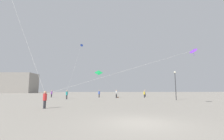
{
  "coord_description": "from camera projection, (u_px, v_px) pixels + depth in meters",
  "views": [
    {
      "loc": [
        -2.0,
        -8.04,
        1.66
      ],
      "look_at": [
        0.0,
        21.64,
        5.6
      ],
      "focal_mm": 24.64,
      "sensor_mm": 36.0,
      "label": 1
    }
  ],
  "objects": [
    {
      "name": "ground_plane",
      "position": [
        140.0,
        123.0,
        7.87
      ],
      "size": [
        300.0,
        300.0,
        0.0
      ],
      "primitive_type": "plane",
      "color": "#9E9689"
    },
    {
      "name": "person_in_white",
      "position": [
        116.0,
        93.0,
        34.07
      ],
      "size": [
        0.39,
        0.39,
        1.78
      ],
      "rotation": [
        0.0,
        0.0,
        2.82
      ],
      "color": "#2D2D33",
      "rests_on": "ground_plane"
    },
    {
      "name": "person_in_teal",
      "position": [
        67.0,
        94.0,
        28.77
      ],
      "size": [
        0.36,
        0.36,
        1.67
      ],
      "rotation": [
        0.0,
        0.0,
        3.09
      ],
      "color": "#2D2D33",
      "rests_on": "ground_plane"
    },
    {
      "name": "person_in_red",
      "position": [
        45.0,
        99.0,
        14.25
      ],
      "size": [
        0.35,
        0.35,
        1.6
      ],
      "rotation": [
        0.0,
        0.0,
        1.61
      ],
      "color": "#2D2D33",
      "rests_on": "ground_plane"
    },
    {
      "name": "person_in_purple",
      "position": [
        52.0,
        93.0,
        36.23
      ],
      "size": [
        0.37,
        0.37,
        1.68
      ],
      "rotation": [
        0.0,
        0.0,
        1.45
      ],
      "color": "#2D2D33",
      "rests_on": "ground_plane"
    },
    {
      "name": "person_in_yellow",
      "position": [
        144.0,
        94.0,
        35.16
      ],
      "size": [
        0.34,
        0.34,
        1.57
      ],
      "rotation": [
        0.0,
        0.0,
        5.12
      ],
      "color": "#2D2D33",
      "rests_on": "ground_plane"
    },
    {
      "name": "person_in_grey",
      "position": [
        145.0,
        93.0,
        39.97
      ],
      "size": [
        0.39,
        0.39,
        1.81
      ],
      "rotation": [
        0.0,
        0.0,
        5.31
      ],
      "color": "#2D2D33",
      "rests_on": "ground_plane"
    },
    {
      "name": "person_in_green",
      "position": [
        67.0,
        94.0,
        36.28
      ],
      "size": [
        0.34,
        0.34,
        1.57
      ],
      "rotation": [
        0.0,
        0.0,
        1.67
      ],
      "color": "#2D2D33",
      "rests_on": "ground_plane"
    },
    {
      "name": "person_in_blue",
      "position": [
        99.0,
        93.0,
        35.96
      ],
      "size": [
        0.38,
        0.38,
        1.72
      ],
      "rotation": [
        0.0,
        0.0,
        4.5
      ],
      "color": "#2D2D33",
      "rests_on": "ground_plane"
    },
    {
      "name": "kite_violet_diamond",
      "position": [
        191.0,
        51.0,
        18.5
      ],
      "size": [
        16.83,
        3.14,
        5.52
      ],
      "color": "purple"
    },
    {
      "name": "kite_cobalt_diamond",
      "position": [
        81.0,
        46.0,
        44.64
      ],
      "size": [
        2.89,
        7.16,
        13.78
      ],
      "color": "blue"
    },
    {
      "name": "kite_emerald_delta",
      "position": [
        99.0,
        73.0,
        30.84
      ],
      "size": [
        4.54,
        4.02,
        4.26
      ],
      "color": "green"
    },
    {
      "name": "building_left_hall",
      "position": [
        17.0,
        83.0,
        96.39
      ],
      "size": [
        21.88,
        13.99,
        12.25
      ],
      "color": "gray",
      "rests_on": "ground_plane"
    },
    {
      "name": "lamppost_east",
      "position": [
        175.0,
        81.0,
        26.6
      ],
      "size": [
        0.36,
        0.36,
        4.96
      ],
      "color": "#2D2D30",
      "rests_on": "ground_plane"
    },
    {
      "name": "handbag_beside_flyer",
      "position": [
        118.0,
        97.0,
        34.08
      ],
      "size": [
        0.27,
        0.35,
        0.24
      ],
      "primitive_type": "cube",
      "rotation": [
        0.0,
        0.0,
        2.05
      ],
      "color": "brown",
      "rests_on": "ground_plane"
    }
  ]
}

